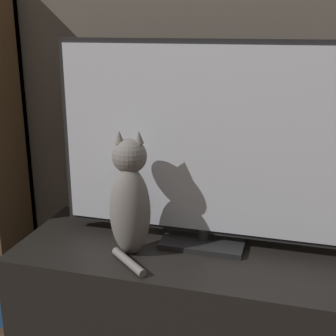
# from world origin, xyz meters

# --- Properties ---
(wall_back) EXTENTS (4.80, 0.05, 2.60)m
(wall_back) POSITION_xyz_m (0.00, 1.22, 1.30)
(wall_back) COLOR #60564C
(wall_back) RESTS_ON ground_plane
(tv_stand) EXTENTS (1.23, 0.53, 0.55)m
(tv_stand) POSITION_xyz_m (0.00, 0.91, 0.27)
(tv_stand) COLOR black
(tv_stand) RESTS_ON ground_plane
(tv) EXTENTS (1.11, 0.19, 0.75)m
(tv) POSITION_xyz_m (0.07, 0.98, 0.93)
(tv) COLOR black
(tv) RESTS_ON tv_stand
(cat) EXTENTS (0.19, 0.27, 0.45)m
(cat) POSITION_xyz_m (-0.18, 0.84, 0.75)
(cat) COLOR gray
(cat) RESTS_ON tv_stand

